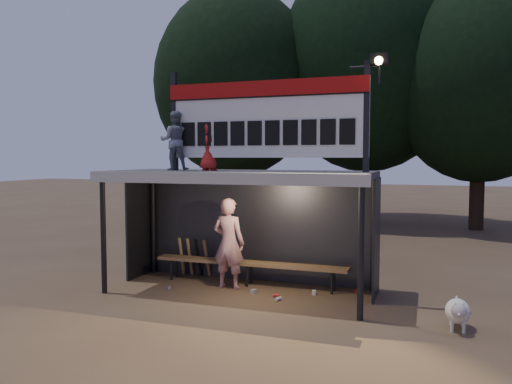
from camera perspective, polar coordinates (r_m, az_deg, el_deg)
ground at (r=9.74m, az=-1.92°, el=-11.36°), size 80.00×80.00×0.00m
player at (r=9.85m, az=-3.13°, el=-5.85°), size 0.68×0.47×1.79m
child_a at (r=9.84m, az=-9.30°, el=5.79°), size 0.68×0.62×1.15m
child_b at (r=9.67m, az=-5.41°, el=5.19°), size 0.47×0.33×0.92m
dugout_shelter at (r=9.64m, az=-1.43°, el=-0.35°), size 5.10×2.08×2.32m
scoreboard_assembly at (r=9.22m, az=1.28°, el=8.64°), size 4.10×0.27×1.99m
bench at (r=10.13m, az=-0.80°, el=-8.22°), size 4.00×0.35×0.48m
tree_left at (r=20.37m, az=-2.34°, el=12.28°), size 6.46×6.46×9.27m
tree_mid at (r=20.71m, az=12.65°, el=13.88°), size 7.22×7.22×10.36m
tree_right at (r=19.50m, az=24.25°, el=11.35°), size 6.08×6.08×8.72m
dog at (r=8.23m, az=22.07°, el=-12.53°), size 0.36×0.81×0.49m
bats at (r=10.90m, az=-7.09°, el=-7.39°), size 0.67×0.35×0.84m
litter at (r=9.55m, az=2.24°, el=-11.43°), size 3.61×1.07×0.08m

